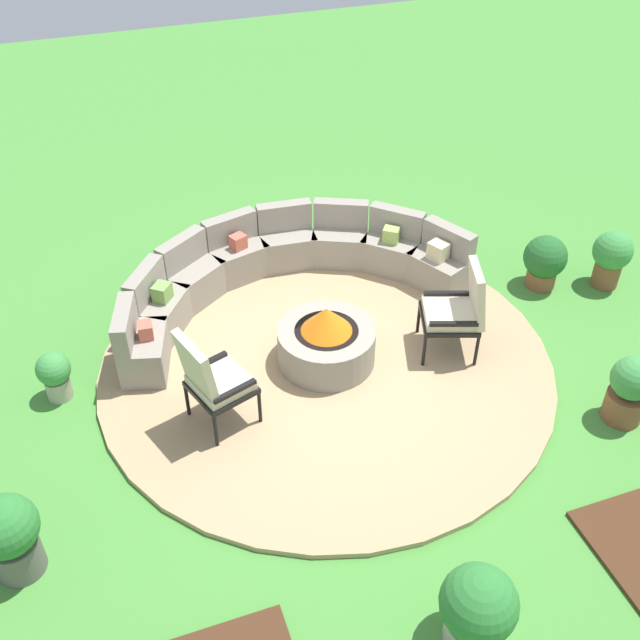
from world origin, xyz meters
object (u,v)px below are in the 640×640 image
object	(u,v)px
lounge_chair_front_left	(212,379)
potted_plant_5	(9,534)
potted_plant_0	(611,256)
potted_plant_1	(55,374)
potted_plant_2	(630,388)
lounge_chair_front_right	(459,308)
curved_stone_bench	(278,270)
fire_pit	(326,341)
potted_plant_3	(545,260)
potted_plant_4	(478,608)

from	to	relation	value
lounge_chair_front_left	potted_plant_5	size ratio (longest dim) A/B	1.38
potted_plant_0	potted_plant_5	distance (m)	7.04
potted_plant_1	potted_plant_2	world-z (taller)	potted_plant_2
potted_plant_0	lounge_chair_front_right	bearing A→B (deg)	-167.54
curved_stone_bench	potted_plant_2	bearing A→B (deg)	-49.74
fire_pit	potted_plant_3	xyz separation A→B (m)	(2.94, 0.48, 0.04)
potted_plant_5	fire_pit	bearing A→B (deg)	25.37
potted_plant_0	potted_plant_3	bearing A→B (deg)	161.84
fire_pit	lounge_chair_front_left	distance (m)	1.43
potted_plant_0	potted_plant_4	distance (m)	5.06
lounge_chair_front_right	potted_plant_1	bearing A→B (deg)	99.37
lounge_chair_front_right	potted_plant_3	distance (m)	1.76
curved_stone_bench	potted_plant_1	world-z (taller)	curved_stone_bench
lounge_chair_front_right	potted_plant_4	size ratio (longest dim) A/B	1.40
potted_plant_4	potted_plant_3	bearing A→B (deg)	51.46
potted_plant_5	potted_plant_1	bearing A→B (deg)	77.20
fire_pit	potted_plant_2	distance (m)	3.00
curved_stone_bench	potted_plant_1	distance (m)	2.75
potted_plant_2	potted_plant_5	size ratio (longest dim) A/B	0.92
lounge_chair_front_left	potted_plant_5	distance (m)	2.10
lounge_chair_front_left	potted_plant_1	world-z (taller)	lounge_chair_front_left
curved_stone_bench	lounge_chair_front_left	size ratio (longest dim) A/B	3.76
potted_plant_1	potted_plant_5	size ratio (longest dim) A/B	0.68
potted_plant_3	potted_plant_4	size ratio (longest dim) A/B	0.90
potted_plant_0	potted_plant_2	bearing A→B (deg)	-122.13
potted_plant_0	fire_pit	bearing A→B (deg)	-176.30
fire_pit	curved_stone_bench	xyz separation A→B (m)	(-0.11, 1.35, 0.04)
lounge_chair_front_right	potted_plant_3	world-z (taller)	lounge_chair_front_right
fire_pit	lounge_chair_front_right	size ratio (longest dim) A/B	0.98
potted_plant_2	potted_plant_5	distance (m)	5.62
curved_stone_bench	potted_plant_2	size ratio (longest dim) A/B	5.67
potted_plant_5	potted_plant_2	bearing A→B (deg)	-2.11
fire_pit	potted_plant_0	distance (m)	3.69
curved_stone_bench	potted_plant_0	bearing A→B (deg)	-16.30
lounge_chair_front_right	potted_plant_5	bearing A→B (deg)	124.44
potted_plant_2	lounge_chair_front_right	bearing A→B (deg)	127.75
curved_stone_bench	potted_plant_4	world-z (taller)	curved_stone_bench
curved_stone_bench	potted_plant_0	xyz separation A→B (m)	(3.80, -1.11, 0.05)
potted_plant_5	potted_plant_4	bearing A→B (deg)	-28.92
lounge_chair_front_left	potted_plant_1	bearing A→B (deg)	-142.65
lounge_chair_front_left	potted_plant_4	world-z (taller)	lounge_chair_front_left
fire_pit	potted_plant_5	distance (m)	3.48
potted_plant_0	potted_plant_1	distance (m)	6.39
potted_plant_0	potted_plant_2	world-z (taller)	potted_plant_2
potted_plant_2	potted_plant_4	world-z (taller)	potted_plant_4
potted_plant_2	potted_plant_3	bearing A→B (deg)	77.87
curved_stone_bench	potted_plant_0	distance (m)	3.96
potted_plant_3	potted_plant_5	size ratio (longest dim) A/B	0.84
lounge_chair_front_left	potted_plant_3	bearing A→B (deg)	83.88
potted_plant_1	potted_plant_3	xyz separation A→B (m)	(5.64, 0.04, 0.06)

